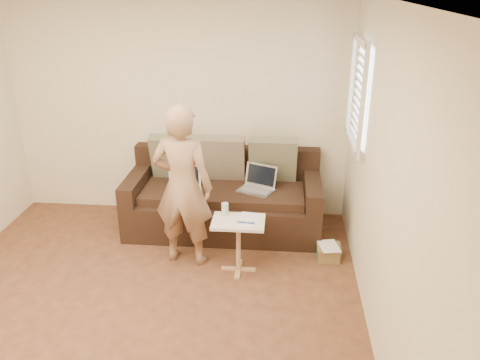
{
  "coord_description": "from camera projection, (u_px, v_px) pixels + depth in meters",
  "views": [
    {
      "loc": [
        1.22,
        -3.3,
        2.77
      ],
      "look_at": [
        0.8,
        1.4,
        0.78
      ],
      "focal_mm": 36.64,
      "sensor_mm": 36.0,
      "label": 1
    }
  ],
  "objects": [
    {
      "name": "floor",
      "position": [
        133.0,
        323.0,
        4.2
      ],
      "size": [
        4.5,
        4.5,
        0.0
      ],
      "primitive_type": "plane",
      "color": "#4F291D",
      "rests_on": "ground"
    },
    {
      "name": "ceiling",
      "position": [
        99.0,
        2.0,
        3.19
      ],
      "size": [
        4.5,
        4.5,
        0.0
      ],
      "primitive_type": "plane",
      "rotation": [
        3.14,
        0.0,
        0.0
      ],
      "color": "white",
      "rests_on": "wall_back"
    },
    {
      "name": "wall_back",
      "position": [
        179.0,
        109.0,
        5.76
      ],
      "size": [
        4.0,
        0.0,
        4.0
      ],
      "primitive_type": "plane",
      "rotation": [
        1.57,
        0.0,
        0.0
      ],
      "color": "beige",
      "rests_on": "ground"
    },
    {
      "name": "wall_right",
      "position": [
        388.0,
        194.0,
        3.53
      ],
      "size": [
        0.0,
        4.5,
        4.5
      ],
      "primitive_type": "plane",
      "rotation": [
        1.57,
        0.0,
        -1.57
      ],
      "color": "beige",
      "rests_on": "ground"
    },
    {
      "name": "window_blinds",
      "position": [
        359.0,
        93.0,
        4.76
      ],
      "size": [
        0.12,
        0.88,
        1.08
      ],
      "primitive_type": null,
      "color": "white",
      "rests_on": "wall_right"
    },
    {
      "name": "sofa",
      "position": [
        224.0,
        195.0,
        5.62
      ],
      "size": [
        2.2,
        0.95,
        0.85
      ],
      "primitive_type": null,
      "color": "black",
      "rests_on": "ground"
    },
    {
      "name": "pillow_left",
      "position": [
        175.0,
        157.0,
        5.74
      ],
      "size": [
        0.55,
        0.29,
        0.57
      ],
      "primitive_type": null,
      "rotation": [
        0.28,
        0.0,
        0.0
      ],
      "color": "#63674C",
      "rests_on": "sofa"
    },
    {
      "name": "pillow_mid",
      "position": [
        221.0,
        158.0,
        5.69
      ],
      "size": [
        0.55,
        0.27,
        0.57
      ],
      "primitive_type": null,
      "rotation": [
        0.24,
        0.0,
        0.0
      ],
      "color": "#6E644E",
      "rests_on": "sofa"
    },
    {
      "name": "pillow_right",
      "position": [
        273.0,
        160.0,
        5.65
      ],
      "size": [
        0.55,
        0.28,
        0.57
      ],
      "primitive_type": null,
      "rotation": [
        0.26,
        0.0,
        0.0
      ],
      "color": "#63674C",
      "rests_on": "sofa"
    },
    {
      "name": "laptop_silver",
      "position": [
        256.0,
        191.0,
        5.49
      ],
      "size": [
        0.46,
        0.4,
        0.25
      ],
      "primitive_type": null,
      "rotation": [
        0.0,
        0.0,
        -0.41
      ],
      "color": "#B7BABC",
      "rests_on": "sofa"
    },
    {
      "name": "laptop_white",
      "position": [
        186.0,
        191.0,
        5.48
      ],
      "size": [
        0.41,
        0.34,
        0.26
      ],
      "primitive_type": null,
      "rotation": [
        0.0,
        0.0,
        0.26
      ],
      "color": "white",
      "rests_on": "sofa"
    },
    {
      "name": "person",
      "position": [
        183.0,
        187.0,
        4.82
      ],
      "size": [
        0.66,
        0.5,
        1.67
      ],
      "primitive_type": "imported",
      "rotation": [
        0.0,
        0.0,
        3.0
      ],
      "color": "#977152",
      "rests_on": "ground"
    },
    {
      "name": "side_table",
      "position": [
        238.0,
        246.0,
        4.85
      ],
      "size": [
        0.51,
        0.36,
        0.56
      ],
      "primitive_type": null,
      "color": "silver",
      "rests_on": "ground"
    },
    {
      "name": "drinking_glass",
      "position": [
        225.0,
        209.0,
        4.84
      ],
      "size": [
        0.07,
        0.07,
        0.12
      ],
      "primitive_type": null,
      "color": "silver",
      "rests_on": "side_table"
    },
    {
      "name": "scissors",
      "position": [
        246.0,
        223.0,
        4.69
      ],
      "size": [
        0.2,
        0.14,
        0.02
      ],
      "primitive_type": null,
      "rotation": [
        0.0,
        0.0,
        -0.25
      ],
      "color": "silver",
      "rests_on": "side_table"
    },
    {
      "name": "paper_on_table",
      "position": [
        249.0,
        219.0,
        4.76
      ],
      "size": [
        0.25,
        0.33,
        0.0
      ],
      "primitive_type": null,
      "rotation": [
        0.0,
        0.0,
        -0.14
      ],
      "color": "white",
      "rests_on": "side_table"
    },
    {
      "name": "striped_box",
      "position": [
        328.0,
        252.0,
        5.13
      ],
      "size": [
        0.24,
        0.24,
        0.15
      ],
      "primitive_type": null,
      "color": "#DA5C20",
      "rests_on": "ground"
    }
  ]
}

